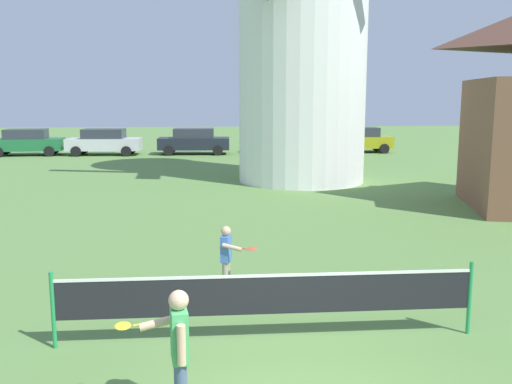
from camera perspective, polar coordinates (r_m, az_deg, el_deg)
The scene contains 8 objects.
tennis_net at distance 8.18m, azimuth 1.17°, elevation -10.29°, with size 6.02×0.06×1.10m.
player_near at distance 6.37m, azimuth -7.88°, elevation -15.12°, with size 0.83×0.48×1.44m.
player_far at distance 10.24m, azimuth -2.89°, elevation -6.26°, with size 0.68×0.66×1.19m.
parked_car_green at distance 36.37m, azimuth -22.08°, elevation 4.70°, with size 4.28×2.13×1.56m.
parked_car_silver at distance 35.13m, azimuth -15.03°, elevation 4.93°, with size 4.36×2.04×1.56m.
parked_car_black at distance 34.64m, azimuth -6.26°, elevation 5.14°, with size 4.32×2.00×1.56m.
parked_car_cream at distance 35.17m, azimuth 2.91°, elevation 5.25°, with size 4.53×2.13×1.56m.
parked_car_mustard at distance 36.15m, azimuth 10.39°, elevation 5.22°, with size 3.93×1.92×1.56m.
Camera 1 is at (-1.00, -6.05, 3.47)m, focal length 39.77 mm.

